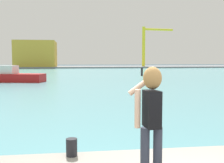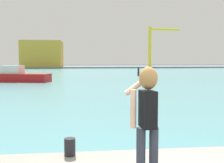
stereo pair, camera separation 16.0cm
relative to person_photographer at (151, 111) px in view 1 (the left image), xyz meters
name	(u,v)px [view 1 (the left image)]	position (x,y,z in m)	size (l,w,h in m)	color
ground_plane	(82,73)	(0.40, 49.45, -1.72)	(220.00, 220.00, 0.00)	#334751
harbor_water	(81,73)	(0.40, 51.45, -1.71)	(140.00, 100.00, 0.02)	#599EA8
far_shore_dock	(78,67)	(0.40, 91.45, -1.48)	(140.00, 20.00, 0.48)	gray
person_photographer	(151,111)	(0.00, 0.00, 0.00)	(0.53, 0.55, 1.74)	#2D3342
harbor_bollard	(72,147)	(-1.20, 1.24, -0.90)	(0.21, 0.21, 0.34)	black
boat_moored	(11,76)	(-8.26, 29.20, -1.04)	(7.52, 4.04, 1.89)	#B21919
warehouse_left	(36,54)	(-12.93, 88.28, 2.80)	(12.32, 13.44, 8.08)	gold
port_crane	(148,42)	(23.18, 85.85, 6.84)	(10.76, 2.02, 12.97)	yellow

